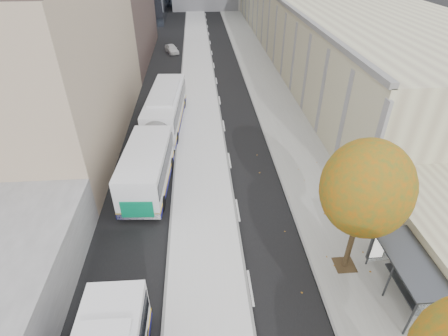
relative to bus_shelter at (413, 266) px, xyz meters
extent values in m
cube|color=silver|center=(-9.56, 24.04, -2.11)|extent=(4.25, 150.00, 0.15)
cube|color=gray|center=(-1.56, 24.04, -2.15)|extent=(4.75, 150.00, 0.08)
cube|color=tan|center=(9.81, 53.04, 1.81)|extent=(18.00, 92.00, 8.00)
cube|color=#383A3F|center=(-0.19, 0.04, 0.37)|extent=(1.90, 4.40, 0.10)
cylinder|color=#383A3F|center=(-0.89, -1.96, -0.91)|extent=(0.10, 0.10, 2.40)
cube|color=silver|center=(0.53, 0.04, -0.86)|extent=(0.04, 4.00, 2.10)
cylinder|color=#312217|center=(-2.09, 2.04, -0.49)|extent=(0.28, 0.28, 3.24)
sphere|color=#2A541B|center=(-2.09, 2.04, 3.08)|extent=(4.20, 4.20, 4.20)
cube|color=silver|center=(-12.89, 15.51, -0.63)|extent=(3.97, 18.80, 3.11)
cube|color=black|center=(-12.89, 15.51, -0.06)|extent=(3.98, 18.06, 1.08)
cube|color=#066E49|center=(-12.89, 6.20, -1.00)|extent=(1.97, 0.20, 1.20)
imported|color=silver|center=(-13.29, 43.46, -1.58)|extent=(2.50, 3.83, 1.21)
camera|label=1|loc=(-9.54, -10.12, 12.77)|focal=28.00mm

